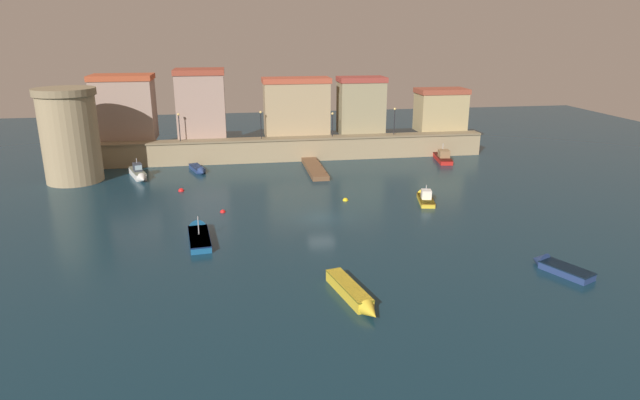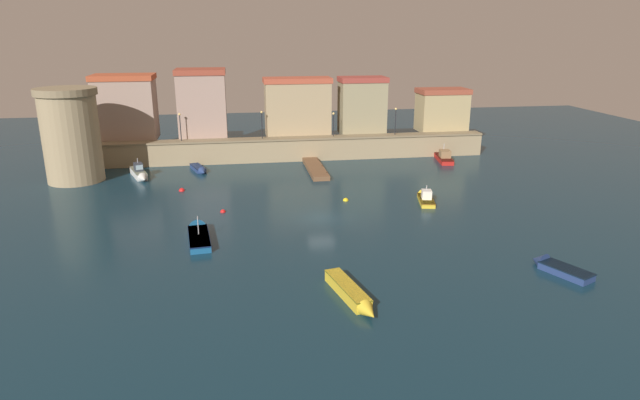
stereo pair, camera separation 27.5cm
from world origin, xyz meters
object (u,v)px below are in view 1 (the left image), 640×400
Objects in this scene: quay_lamp_2 at (332,120)px; moored_boat_3 at (353,294)px; moored_boat_5 at (199,234)px; moored_boat_6 at (425,197)px; moored_boat_0 at (556,266)px; fortress_tower at (70,135)px; quay_lamp_1 at (261,121)px; moored_boat_4 at (199,169)px; mooring_buoy_1 at (345,201)px; moored_boat_1 at (441,156)px; mooring_buoy_2 at (223,212)px; quay_lamp_0 at (179,123)px; moored_boat_2 at (139,174)px; quay_lamp_3 at (395,117)px; mooring_buoy_0 at (181,191)px.

quay_lamp_2 is 42.25m from moored_boat_3.
moored_boat_5 is 24.25m from moored_boat_6.
moored_boat_0 is at bearing 85.34° from moored_boat_3.
fortress_tower is 23.58m from quay_lamp_1.
moored_boat_4 is 0.69× the size of moored_boat_5.
moored_boat_5 is at bearing 119.17° from moored_boat_6.
mooring_buoy_1 is (-12.02, 19.77, -0.31)m from moored_boat_0.
moored_boat_1 is (47.35, 3.74, -5.05)m from fortress_tower.
moored_boat_4 is 9.04× the size of mooring_buoy_2.
moored_boat_2 is (-4.67, -6.47, -5.03)m from quay_lamp_0.
quay_lamp_3 reaches higher than moored_boat_2.
mooring_buoy_1 is (-17.14, -16.67, -0.49)m from moored_boat_1.
fortress_tower reaches higher than moored_boat_0.
quay_lamp_2 is 0.88× the size of quay_lamp_3.
moored_boat_5 is (1.08, -23.48, 0.02)m from moored_boat_4.
moored_boat_1 is 36.06m from mooring_buoy_0.
quay_lamp_0 is 0.68× the size of moored_boat_6.
fortress_tower is 43.87m from moored_boat_3.
mooring_buoy_2 is at bearing -138.16° from quay_lamp_3.
mooring_buoy_1 is at bearing -96.49° from quay_lamp_2.
quay_lamp_2 is at bearing 28.44° from moored_boat_6.
moored_boat_1 is 1.06× the size of moored_boat_3.
moored_boat_4 is 7.42× the size of mooring_buoy_0.
quay_lamp_3 is at bearing -48.70° from moored_boat_5.
moored_boat_0 is 16.24m from moored_boat_3.
moored_boat_6 is at bearing 37.51° from moored_boat_4.
fortress_tower reaches higher than moored_boat_4.
moored_boat_6 is 9.11× the size of mooring_buoy_1.
moored_boat_1 is (5.12, 36.43, 0.19)m from moored_boat_0.
fortress_tower is 53.67m from moored_boat_0.
quay_lamp_1 is 21.71m from mooring_buoy_1.
fortress_tower is 26.77m from moored_boat_5.
fortress_tower is 1.59× the size of moored_boat_3.
moored_boat_5 reaches higher than moored_boat_0.
moored_boat_6 is at bearing 163.09° from moored_boat_1.
moored_boat_0 reaches higher than mooring_buoy_0.
quay_lamp_1 is (22.63, 6.63, 0.07)m from fortress_tower.
quay_lamp_3 is 23.15m from mooring_buoy_1.
quay_lamp_0 is at bearing 133.11° from mooring_buoy_1.
quay_lamp_0 is 0.60× the size of moored_boat_2.
fortress_tower is at bearing 156.83° from mooring_buoy_1.
quay_lamp_0 is 20.53m from quay_lamp_2.
quay_lamp_2 is 0.67× the size of moored_boat_0.
quay_lamp_0 is 28.62m from moored_boat_5.
quay_lamp_3 is at bearing 4.64° from moored_boat_6.
fortress_tower is at bearing -170.88° from quay_lamp_3.
moored_boat_2 reaches higher than mooring_buoy_2.
mooring_buoy_2 is at bearing -103.75° from quay_lamp_1.
quay_lamp_2 is 26.66m from mooring_buoy_2.
fortress_tower is 1.78× the size of moored_boat_2.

